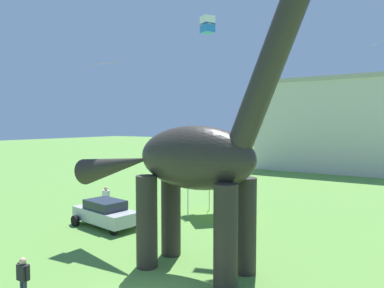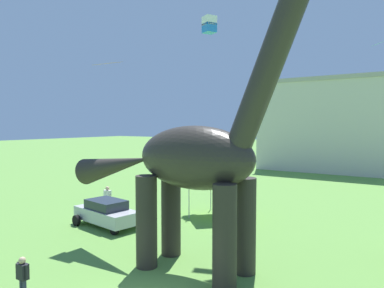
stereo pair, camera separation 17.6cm
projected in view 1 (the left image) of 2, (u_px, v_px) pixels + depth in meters
dinosaur_sculpture at (194, 158)px, 14.49m from camera, size 12.19×2.58×12.74m
parked_sedan_left at (105, 213)px, 20.84m from camera, size 4.42×2.40×1.55m
person_far_spectator at (106, 197)px, 24.24m from camera, size 0.65×0.29×1.74m
person_photographer at (23, 275)px, 11.99m from camera, size 0.57×0.25×1.51m
festival_canopy_tent at (217, 177)px, 22.99m from camera, size 3.15×3.15×3.00m
kite_apex at (208, 25)px, 28.37m from camera, size 1.22×1.22×1.28m
kite_mid_center at (107, 63)px, 19.70m from camera, size 1.40×1.09×0.23m
kite_mid_right at (375, 44)px, 29.61m from camera, size 1.16×1.22×0.29m
background_building_block at (337, 125)px, 48.10m from camera, size 18.47×14.16×11.62m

